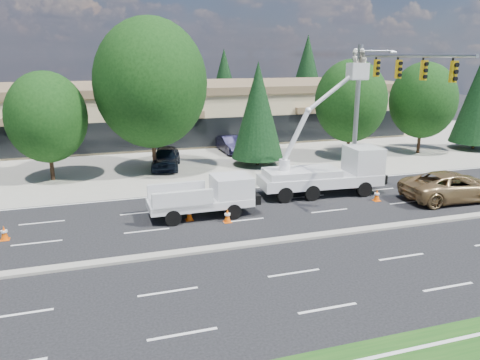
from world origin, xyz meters
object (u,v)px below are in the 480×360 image
object	(u,v)px
signal_mast	(377,93)
utility_pickup	(208,200)
bucket_truck	(331,165)
minivan	(453,186)

from	to	relation	value
signal_mast	utility_pickup	world-z (taller)	signal_mast
bucket_truck	minivan	size ratio (longest dim) A/B	1.42
signal_mast	utility_pickup	distance (m)	12.98
minivan	bucket_truck	bearing A→B (deg)	64.96
bucket_truck	minivan	bearing A→B (deg)	-24.25
signal_mast	bucket_truck	bearing A→B (deg)	-165.45
bucket_truck	signal_mast	bearing A→B (deg)	18.42
signal_mast	utility_pickup	xyz separation A→B (m)	(-11.62, -2.55, -5.19)
bucket_truck	minivan	world-z (taller)	bucket_truck
utility_pickup	minivan	xyz separation A→B (m)	(14.47, -1.70, -0.01)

